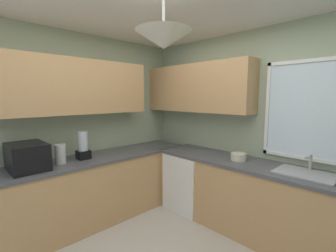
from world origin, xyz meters
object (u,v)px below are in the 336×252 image
object	(u,v)px
sink_assembly	(305,173)
kettle	(60,154)
dishwasher	(191,181)
blender_appliance	(83,147)
microwave	(27,157)
bowl	(238,157)

from	to	relation	value
sink_assembly	kettle	bearing A→B (deg)	-142.13
kettle	sink_assembly	distance (m)	2.73
dishwasher	blender_appliance	bearing A→B (deg)	-116.12
dishwasher	sink_assembly	xyz separation A→B (m)	(1.51, 0.04, 0.47)
microwave	kettle	xyz separation A→B (m)	(0.02, 0.34, -0.03)
kettle	bowl	bearing A→B (deg)	50.04
microwave	sink_assembly	world-z (taller)	microwave
dishwasher	bowl	bearing A→B (deg)	2.28
dishwasher	bowl	distance (m)	0.91
sink_assembly	bowl	xyz separation A→B (m)	(-0.75, -0.01, 0.03)
dishwasher	bowl	xyz separation A→B (m)	(0.75, 0.03, 0.51)
microwave	bowl	distance (m)	2.46
sink_assembly	bowl	bearing A→B (deg)	-179.48
dishwasher	kettle	xyz separation A→B (m)	(-0.64, -1.63, 0.58)
dishwasher	sink_assembly	distance (m)	1.58
dishwasher	blender_appliance	world-z (taller)	blender_appliance
sink_assembly	blender_appliance	xyz separation A→B (m)	(-2.17, -1.38, 0.15)
kettle	bowl	distance (m)	2.17
bowl	blender_appliance	distance (m)	1.98
kettle	bowl	xyz separation A→B (m)	(1.39, 1.66, -0.07)
kettle	blender_appliance	xyz separation A→B (m)	(-0.02, 0.29, 0.04)
blender_appliance	microwave	bearing A→B (deg)	-90.00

